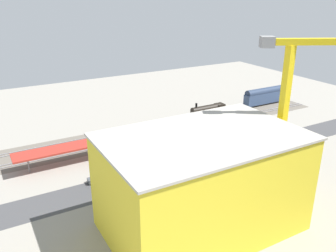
{
  "coord_description": "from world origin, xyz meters",
  "views": [
    {
      "loc": [
        46.4,
        68.44,
        40.29
      ],
      "look_at": [
        7.56,
        -0.36,
        9.92
      ],
      "focal_mm": 37.94,
      "sensor_mm": 36.0,
      "label": 1
    }
  ],
  "objects_px": {
    "locomotive": "(210,110)",
    "passenger_coach": "(264,96)",
    "box_truck_0": "(197,170)",
    "street_tree_2": "(258,140)",
    "parked_car_4": "(187,156)",
    "parked_car_5": "(160,164)",
    "parked_car_0": "(275,134)",
    "platform_canopy_near": "(148,131)",
    "tower_crane": "(290,109)",
    "street_tree_0": "(134,168)",
    "parked_car_2": "(235,145)",
    "parked_car_3": "(211,150)",
    "construction_building": "(202,184)",
    "traffic_light": "(220,152)",
    "parked_car_6": "(130,172)",
    "parked_car_7": "(98,179)",
    "parked_car_1": "(257,139)",
    "street_tree_1": "(215,152)"
  },
  "relations": [
    {
      "from": "street_tree_0",
      "to": "traffic_light",
      "type": "height_order",
      "value": "street_tree_0"
    },
    {
      "from": "parked_car_0",
      "to": "street_tree_2",
      "type": "height_order",
      "value": "street_tree_2"
    },
    {
      "from": "construction_building",
      "to": "street_tree_1",
      "type": "relative_size",
      "value": 4.46
    },
    {
      "from": "parked_car_0",
      "to": "locomotive",
      "type": "bearing_deg",
      "value": -77.09
    },
    {
      "from": "locomotive",
      "to": "passenger_coach",
      "type": "height_order",
      "value": "passenger_coach"
    },
    {
      "from": "parked_car_4",
      "to": "street_tree_2",
      "type": "distance_m",
      "value": 18.48
    },
    {
      "from": "street_tree_0",
      "to": "street_tree_2",
      "type": "distance_m",
      "value": 34.69
    },
    {
      "from": "parked_car_1",
      "to": "box_truck_0",
      "type": "relative_size",
      "value": 0.51
    },
    {
      "from": "locomotive",
      "to": "construction_building",
      "type": "distance_m",
      "value": 62.4
    },
    {
      "from": "parked_car_0",
      "to": "tower_crane",
      "type": "height_order",
      "value": "tower_crane"
    },
    {
      "from": "parked_car_6",
      "to": "tower_crane",
      "type": "bearing_deg",
      "value": 136.52
    },
    {
      "from": "parked_car_5",
      "to": "parked_car_6",
      "type": "xyz_separation_m",
      "value": [
        7.96,
        -0.21,
        0.01
      ]
    },
    {
      "from": "parked_car_5",
      "to": "parked_car_7",
      "type": "bearing_deg",
      "value": -2.2
    },
    {
      "from": "platform_canopy_near",
      "to": "tower_crane",
      "type": "relative_size",
      "value": 2.14
    },
    {
      "from": "box_truck_0",
      "to": "street_tree_0",
      "type": "relative_size",
      "value": 0.98
    },
    {
      "from": "parked_car_1",
      "to": "parked_car_2",
      "type": "relative_size",
      "value": 1.1
    },
    {
      "from": "parked_car_0",
      "to": "tower_crane",
      "type": "xyz_separation_m",
      "value": [
        22.39,
        23.49,
        18.02
      ]
    },
    {
      "from": "parked_car_0",
      "to": "platform_canopy_near",
      "type": "bearing_deg",
      "value": -19.27
    },
    {
      "from": "tower_crane",
      "to": "street_tree_0",
      "type": "distance_m",
      "value": 33.18
    },
    {
      "from": "locomotive",
      "to": "parked_car_4",
      "type": "xyz_separation_m",
      "value": [
        25.17,
        25.11,
        -1.01
      ]
    },
    {
      "from": "parked_car_2",
      "to": "street_tree_0",
      "type": "bearing_deg",
      "value": 13.8
    },
    {
      "from": "parked_car_7",
      "to": "traffic_light",
      "type": "relative_size",
      "value": 0.66
    },
    {
      "from": "box_truck_0",
      "to": "street_tree_2",
      "type": "bearing_deg",
      "value": -176.82
    },
    {
      "from": "parked_car_3",
      "to": "parked_car_0",
      "type": "bearing_deg",
      "value": -179.08
    },
    {
      "from": "passenger_coach",
      "to": "traffic_light",
      "type": "bearing_deg",
      "value": 36.01
    },
    {
      "from": "parked_car_2",
      "to": "tower_crane",
      "type": "distance_m",
      "value": 30.08
    },
    {
      "from": "passenger_coach",
      "to": "box_truck_0",
      "type": "xyz_separation_m",
      "value": [
        52.82,
        33.84,
        -1.67
      ]
    },
    {
      "from": "tower_crane",
      "to": "passenger_coach",
      "type": "bearing_deg",
      "value": -130.67
    },
    {
      "from": "parked_car_7",
      "to": "street_tree_2",
      "type": "bearing_deg",
      "value": 168.79
    },
    {
      "from": "parked_car_0",
      "to": "tower_crane",
      "type": "relative_size",
      "value": 0.15
    },
    {
      "from": "tower_crane",
      "to": "platform_canopy_near",
      "type": "bearing_deg",
      "value": -69.85
    },
    {
      "from": "construction_building",
      "to": "locomotive",
      "type": "bearing_deg",
      "value": -127.39
    },
    {
      "from": "box_truck_0",
      "to": "locomotive",
      "type": "bearing_deg",
      "value": -129.55
    },
    {
      "from": "platform_canopy_near",
      "to": "parked_car_6",
      "type": "relative_size",
      "value": 14.83
    },
    {
      "from": "parked_car_7",
      "to": "street_tree_2",
      "type": "relative_size",
      "value": 0.64
    },
    {
      "from": "parked_car_5",
      "to": "box_truck_0",
      "type": "height_order",
      "value": "box_truck_0"
    },
    {
      "from": "locomotive",
      "to": "box_truck_0",
      "type": "bearing_deg",
      "value": 50.45
    },
    {
      "from": "locomotive",
      "to": "parked_car_5",
      "type": "relative_size",
      "value": 3.12
    },
    {
      "from": "parked_car_2",
      "to": "parked_car_3",
      "type": "height_order",
      "value": "parked_car_3"
    },
    {
      "from": "parked_car_2",
      "to": "construction_building",
      "type": "relative_size",
      "value": 0.12
    },
    {
      "from": "tower_crane",
      "to": "box_truck_0",
      "type": "bearing_deg",
      "value": -52.25
    },
    {
      "from": "locomotive",
      "to": "parked_car_5",
      "type": "height_order",
      "value": "locomotive"
    },
    {
      "from": "passenger_coach",
      "to": "street_tree_0",
      "type": "bearing_deg",
      "value": 26.14
    },
    {
      "from": "parked_car_1",
      "to": "box_truck_0",
      "type": "xyz_separation_m",
      "value": [
        26.03,
        8.25,
        0.92
      ]
    },
    {
      "from": "locomotive",
      "to": "parked_car_3",
      "type": "distance_m",
      "value": 30.79
    },
    {
      "from": "parked_car_2",
      "to": "street_tree_0",
      "type": "distance_m",
      "value": 35.15
    },
    {
      "from": "street_tree_0",
      "to": "street_tree_1",
      "type": "distance_m",
      "value": 20.39
    },
    {
      "from": "parked_car_6",
      "to": "box_truck_0",
      "type": "xyz_separation_m",
      "value": [
        -13.08,
        8.55,
        0.95
      ]
    },
    {
      "from": "platform_canopy_near",
      "to": "construction_building",
      "type": "distance_m",
      "value": 38.0
    },
    {
      "from": "passenger_coach",
      "to": "parked_car_0",
      "type": "bearing_deg",
      "value": 52.38
    }
  ]
}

